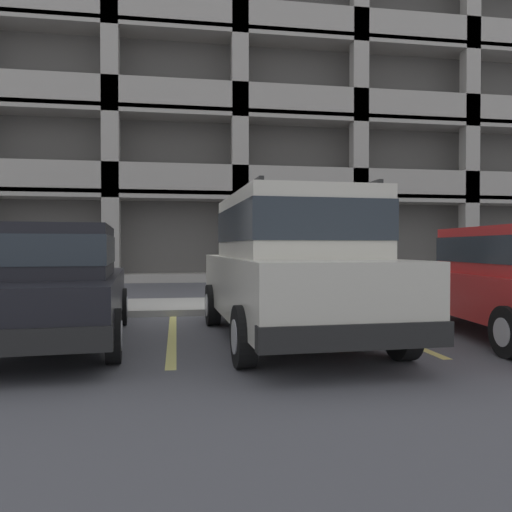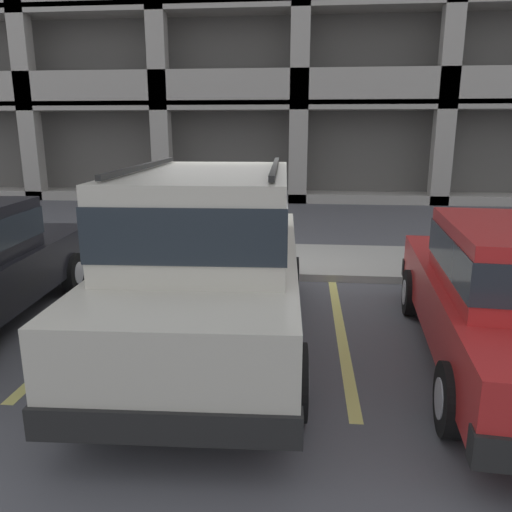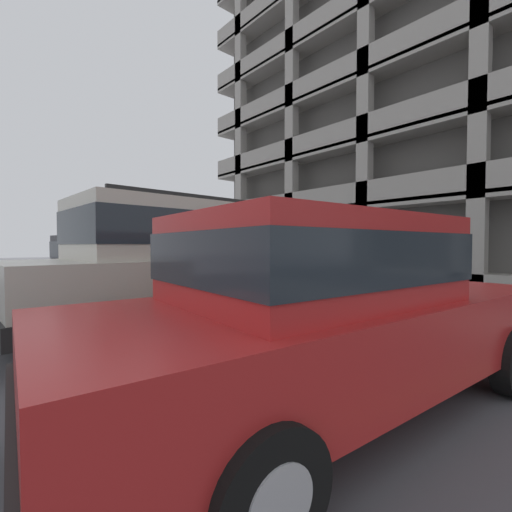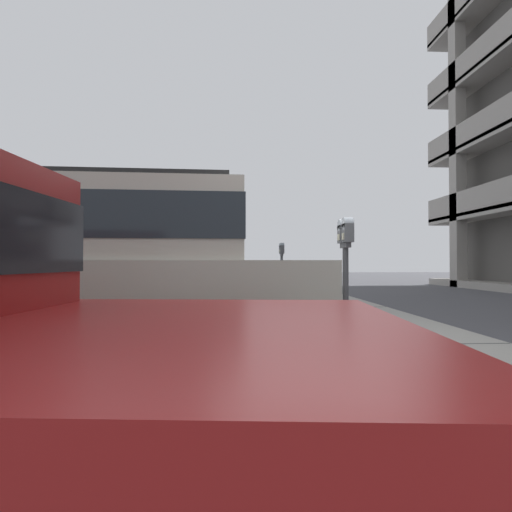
% 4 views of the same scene
% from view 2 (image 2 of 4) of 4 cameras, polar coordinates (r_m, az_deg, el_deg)
% --- Properties ---
extents(ground_plane, '(80.00, 80.00, 0.10)m').
position_cam_2_polar(ground_plane, '(8.00, -2.34, -3.47)').
color(ground_plane, '#4C4C51').
extents(sidewalk, '(40.00, 2.20, 0.12)m').
position_cam_2_polar(sidewalk, '(9.21, -1.24, -0.37)').
color(sidewalk, '#9E9B93').
rests_on(sidewalk, ground_plane).
extents(parking_stall_lines, '(12.44, 4.80, 0.01)m').
position_cam_2_polar(parking_stall_lines, '(6.61, 9.40, -7.07)').
color(parking_stall_lines, '#DBD16B').
rests_on(parking_stall_lines, ground_plane).
extents(silver_suv, '(2.15, 4.85, 2.03)m').
position_cam_2_polar(silver_suv, '(5.46, -5.15, 0.45)').
color(silver_suv, beige).
rests_on(silver_suv, ground_plane).
extents(parking_meter_near, '(0.35, 0.12, 1.52)m').
position_cam_2_polar(parking_meter_near, '(8.05, -2.07, 6.14)').
color(parking_meter_near, '#47474C').
rests_on(parking_meter_near, sidewalk).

